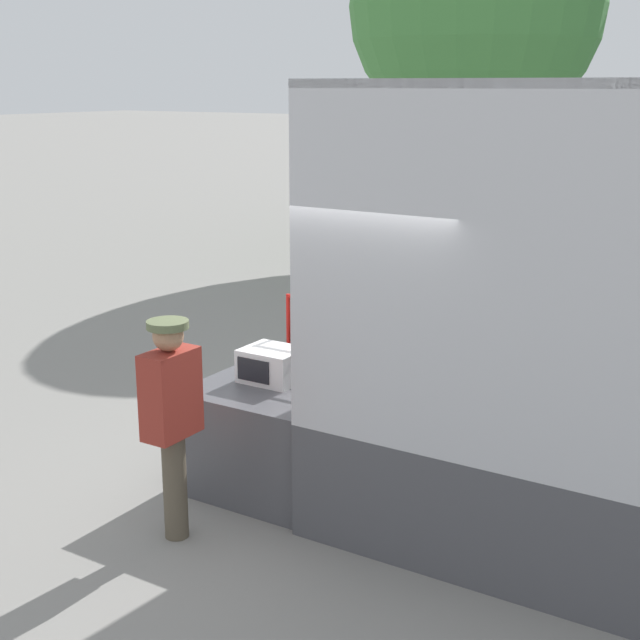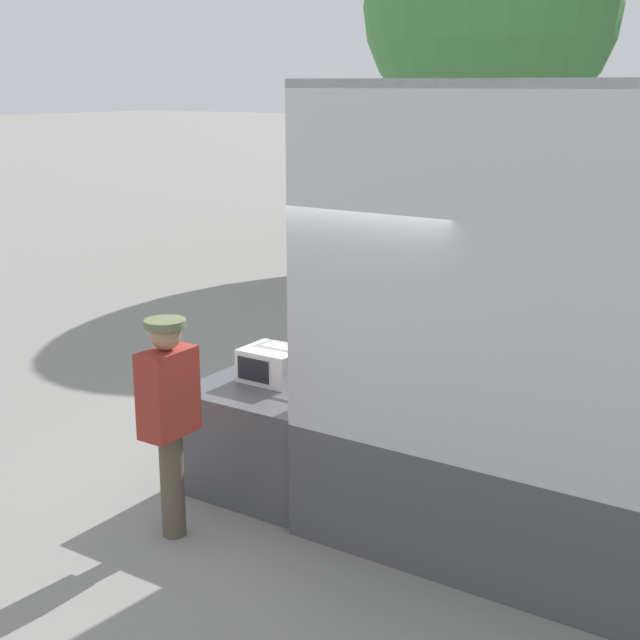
% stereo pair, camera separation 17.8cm
% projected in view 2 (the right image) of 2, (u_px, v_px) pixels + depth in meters
% --- Properties ---
extents(ground_plane, '(160.00, 160.00, 0.00)m').
position_uv_depth(ground_plane, '(363.00, 482.00, 7.64)').
color(ground_plane, gray).
extents(tailgate_deck, '(1.22, 2.08, 0.89)m').
position_uv_depth(tailgate_deck, '(304.00, 419.00, 7.85)').
color(tailgate_deck, '#4C4C51').
rests_on(tailgate_deck, ground).
extents(microwave, '(0.49, 0.43, 0.28)m').
position_uv_depth(microwave, '(273.00, 364.00, 7.46)').
color(microwave, white).
rests_on(microwave, tailgate_deck).
extents(portable_generator, '(0.73, 0.54, 0.65)m').
position_uv_depth(portable_generator, '(340.00, 338.00, 7.87)').
color(portable_generator, black).
rests_on(portable_generator, tailgate_deck).
extents(worker_person, '(0.30, 0.44, 1.69)m').
position_uv_depth(worker_person, '(169.00, 406.00, 6.49)').
color(worker_person, brown).
rests_on(worker_person, ground).
extents(street_tree, '(4.68, 4.68, 7.02)m').
position_uv_depth(street_tree, '(491.00, 7.00, 16.28)').
color(street_tree, brown).
rests_on(street_tree, ground).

